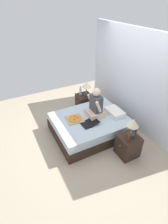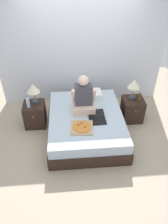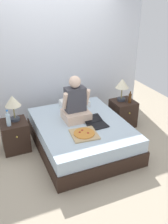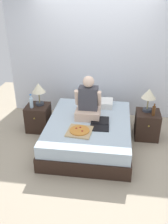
% 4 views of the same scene
% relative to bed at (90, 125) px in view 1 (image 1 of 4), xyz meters
% --- Properties ---
extents(ground_plane, '(5.78, 5.78, 0.00)m').
position_rel_bed_xyz_m(ground_plane, '(0.00, 0.00, -0.23)').
color(ground_plane, tan).
extents(wall_back, '(3.78, 0.12, 2.50)m').
position_rel_bed_xyz_m(wall_back, '(0.00, 1.30, 1.02)').
color(wall_back, silver).
rests_on(wall_back, ground).
extents(bed, '(1.50, 1.88, 0.48)m').
position_rel_bed_xyz_m(bed, '(0.00, 0.00, 0.00)').
color(bed, black).
rests_on(bed, ground).
extents(nightstand_left, '(0.44, 0.47, 0.53)m').
position_rel_bed_xyz_m(nightstand_left, '(-1.07, 0.38, 0.03)').
color(nightstand_left, black).
rests_on(nightstand_left, ground).
extents(lamp_on_left_nightstand, '(0.26, 0.26, 0.45)m').
position_rel_bed_xyz_m(lamp_on_left_nightstand, '(-1.03, 0.43, 0.62)').
color(lamp_on_left_nightstand, '#333842').
rests_on(lamp_on_left_nightstand, nightstand_left).
extents(water_bottle, '(0.07, 0.07, 0.28)m').
position_rel_bed_xyz_m(water_bottle, '(-1.15, 0.29, 0.40)').
color(water_bottle, silver).
rests_on(water_bottle, nightstand_left).
extents(nightstand_right, '(0.44, 0.47, 0.53)m').
position_rel_bed_xyz_m(nightstand_right, '(1.07, 0.38, 0.03)').
color(nightstand_right, black).
rests_on(nightstand_right, ground).
extents(lamp_on_right_nightstand, '(0.26, 0.26, 0.45)m').
position_rel_bed_xyz_m(lamp_on_right_nightstand, '(1.04, 0.43, 0.62)').
color(lamp_on_right_nightstand, '#333842').
rests_on(lamp_on_right_nightstand, nightstand_right).
extents(beer_bottle, '(0.06, 0.06, 0.23)m').
position_rel_bed_xyz_m(beer_bottle, '(1.14, 0.28, 0.39)').
color(beer_bottle, '#512D14').
rests_on(beer_bottle, nightstand_right).
extents(pillow, '(0.52, 0.34, 0.12)m').
position_rel_bed_xyz_m(pillow, '(0.14, 0.66, 0.30)').
color(pillow, white).
rests_on(pillow, bed).
extents(person_seated, '(0.47, 0.40, 0.78)m').
position_rel_bed_xyz_m(person_seated, '(-0.04, 0.16, 0.53)').
color(person_seated, beige).
rests_on(person_seated, bed).
extents(laptop, '(0.33, 0.43, 0.07)m').
position_rel_bed_xyz_m(laptop, '(0.20, -0.16, 0.26)').
color(laptop, black).
rests_on(laptop, bed).
extents(pizza_box, '(0.44, 0.44, 0.05)m').
position_rel_bed_xyz_m(pizza_box, '(-0.11, -0.38, 0.26)').
color(pizza_box, tan).
rests_on(pizza_box, bed).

